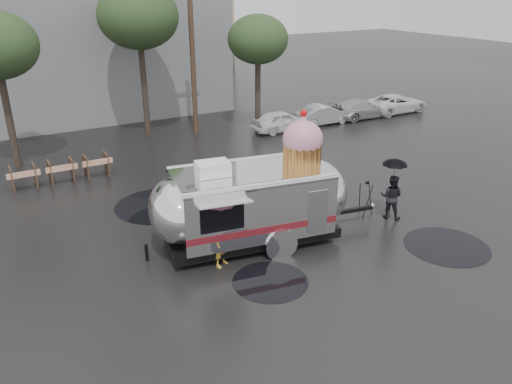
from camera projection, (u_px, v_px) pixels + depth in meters
ground at (298, 249)px, 16.25m from camera, size 120.00×120.00×0.00m
puddles at (261, 230)px, 17.48m from camera, size 10.18×10.92×0.01m
grey_building at (31, 8)px, 31.05m from camera, size 22.00×12.00×13.00m
utility_pole at (192, 50)px, 26.78m from camera, size 1.60×0.28×9.00m
tree_mid at (138, 17)px, 25.76m from camera, size 4.20×4.20×8.03m
tree_right at (258, 40)px, 27.41m from camera, size 3.36×3.36×6.42m
barricade_row at (61, 171)px, 21.46m from camera, size 4.30×0.80×1.00m
parked_cars at (346, 109)px, 30.96m from camera, size 13.20×1.90×1.50m
airstream_trailer at (254, 199)px, 16.09m from camera, size 8.15×3.61×4.44m
person_left at (221, 240)px, 14.99m from camera, size 0.73×0.66×1.70m
umbrella_pink at (220, 209)px, 14.58m from camera, size 1.06×1.06×2.27m
person_right at (391, 197)px, 18.09m from camera, size 0.83×0.90×1.66m
umbrella_black at (395, 168)px, 17.66m from camera, size 1.10×1.10×2.30m
tripod at (366, 196)px, 18.30m from camera, size 0.52×0.56×1.35m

